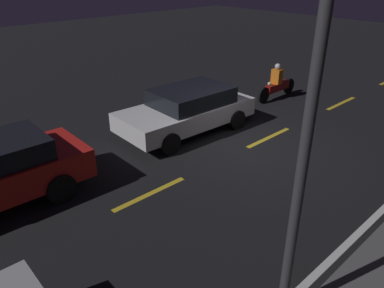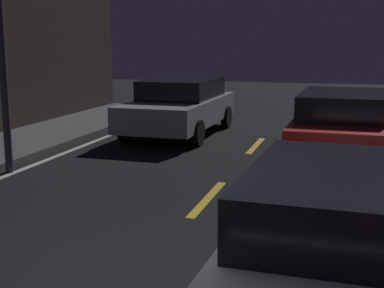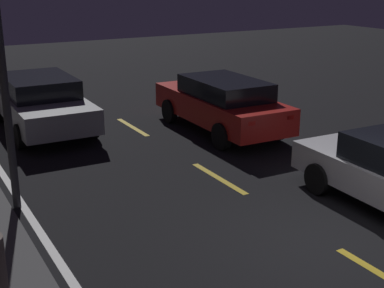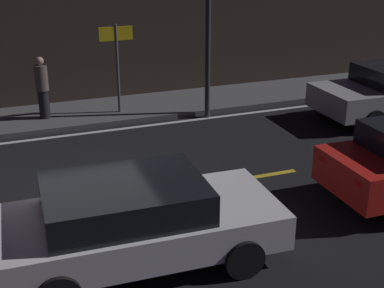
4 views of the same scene
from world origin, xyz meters
The scene contains 5 objects.
lane_dash_d centered at (3.50, 0.00, 0.00)m, with size 2.00×0.14×0.01m.
lane_dash_e centered at (8.00, 0.00, 0.00)m, with size 2.00×0.14×0.01m.
sedan_white centered at (0.44, -2.08, 0.73)m, with size 4.35×2.12×1.35m.
taxi_red centered at (6.44, -1.94, 0.79)m, with size 4.64×1.92×1.47m.
hatchback_silver centered at (9.06, 2.20, 0.77)m, with size 4.63×2.09×1.44m.
Camera 2 is at (-4.28, -2.01, 2.41)m, focal length 50.00 mm.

